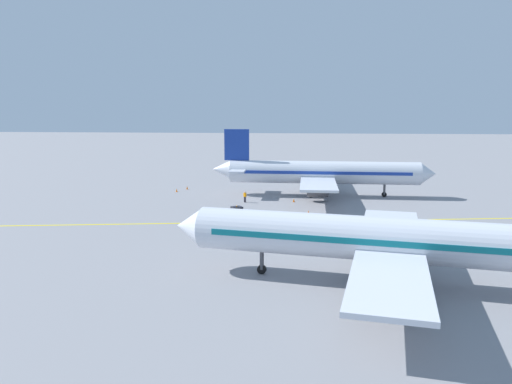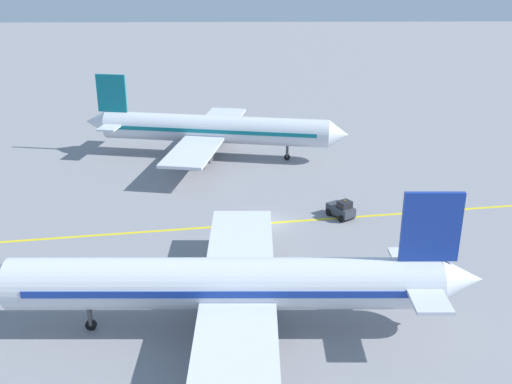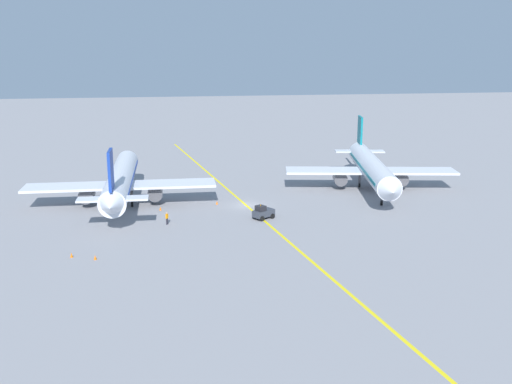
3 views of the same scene
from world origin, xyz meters
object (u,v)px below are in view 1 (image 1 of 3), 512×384
at_px(airplane_at_gate, 321,173).
at_px(airplane_adjacent_stand, 383,240).
at_px(traffic_cone_near_nose, 187,188).
at_px(baggage_tug_dark, 238,216).
at_px(traffic_cone_far_edge, 308,212).
at_px(traffic_cone_mid_apron, 177,190).
at_px(ground_crew_worker, 245,196).
at_px(traffic_cone_by_wingtip, 294,200).

distance_m(airplane_at_gate, airplane_adjacent_stand, 40.34).
bearing_deg(airplane_at_gate, traffic_cone_near_nose, -100.89).
bearing_deg(baggage_tug_dark, traffic_cone_far_edge, 122.30).
bearing_deg(traffic_cone_mid_apron, traffic_cone_far_edge, 54.01).
relative_size(airplane_adjacent_stand, ground_crew_worker, 21.07).
distance_m(airplane_at_gate, traffic_cone_near_nose, 23.45).
height_order(airplane_adjacent_stand, traffic_cone_by_wingtip, airplane_adjacent_stand).
bearing_deg(airplane_at_gate, airplane_adjacent_stand, 4.46).
height_order(traffic_cone_mid_apron, traffic_cone_far_edge, same).
height_order(baggage_tug_dark, traffic_cone_mid_apron, baggage_tug_dark).
distance_m(airplane_adjacent_stand, traffic_cone_by_wingtip, 35.48).
height_order(ground_crew_worker, traffic_cone_mid_apron, ground_crew_worker).
height_order(airplane_at_gate, traffic_cone_mid_apron, airplane_at_gate).
distance_m(airplane_at_gate, ground_crew_worker, 13.55).
bearing_deg(traffic_cone_near_nose, traffic_cone_far_edge, 48.01).
height_order(traffic_cone_by_wingtip, traffic_cone_far_edge, same).
height_order(airplane_at_gate, baggage_tug_dark, airplane_at_gate).
bearing_deg(baggage_tug_dark, traffic_cone_by_wingtip, 154.25).
height_order(airplane_adjacent_stand, traffic_cone_mid_apron, airplane_adjacent_stand).
height_order(airplane_at_gate, traffic_cone_far_edge, airplane_at_gate).
xyz_separation_m(airplane_at_gate, baggage_tug_dark, (19.65, -10.98, -2.81)).
xyz_separation_m(airplane_adjacent_stand, traffic_cone_near_nose, (-44.60, -25.92, -3.43)).
bearing_deg(traffic_cone_far_edge, traffic_cone_near_nose, -131.99).
bearing_deg(ground_crew_worker, airplane_adjacent_stand, 23.54).
bearing_deg(traffic_cone_mid_apron, airplane_adjacent_stand, 32.91).
relative_size(traffic_cone_mid_apron, traffic_cone_by_wingtip, 1.00).
bearing_deg(traffic_cone_mid_apron, baggage_tug_dark, 31.35).
bearing_deg(airplane_adjacent_stand, airplane_at_gate, -175.54).
relative_size(traffic_cone_near_nose, traffic_cone_far_edge, 1.00).
bearing_deg(traffic_cone_by_wingtip, airplane_adjacent_stand, 12.06).
bearing_deg(traffic_cone_by_wingtip, ground_crew_worker, -83.49).
bearing_deg(airplane_at_gate, baggage_tug_dark, -29.19).
distance_m(traffic_cone_near_nose, traffic_cone_mid_apron, 2.96).
xyz_separation_m(airplane_adjacent_stand, baggage_tug_dark, (-20.56, -14.12, -2.81)).
bearing_deg(traffic_cone_by_wingtip, baggage_tug_dark, -25.75).
relative_size(airplane_adjacent_stand, traffic_cone_near_nose, 64.37).
distance_m(baggage_tug_dark, traffic_cone_by_wingtip, 15.53).
relative_size(airplane_adjacent_stand, baggage_tug_dark, 10.61).
bearing_deg(airplane_at_gate, traffic_cone_far_edge, -8.95).
relative_size(airplane_at_gate, airplane_adjacent_stand, 1.00).
relative_size(traffic_cone_near_nose, traffic_cone_by_wingtip, 1.00).
xyz_separation_m(baggage_tug_dark, ground_crew_worker, (-13.14, -0.57, 0.01)).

